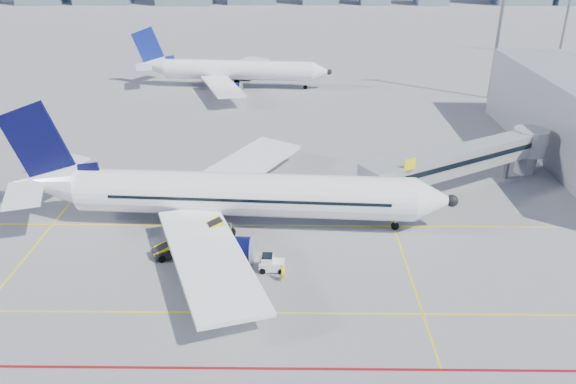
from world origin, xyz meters
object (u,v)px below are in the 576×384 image
Objects in this scene: belt_loader at (181,247)px; ramp_worker at (283,273)px; second_aircraft at (230,70)px; cargo_dolly at (223,281)px; main_aircraft at (226,195)px; baggage_tug at (271,263)px.

belt_loader is 10.29m from ramp_worker.
cargo_dolly is at bearing -79.56° from second_aircraft.
main_aircraft reaches higher than baggage_tug.
ramp_worker is at bearing -56.61° from main_aircraft.
main_aircraft is 11.94m from cargo_dolly.
belt_loader is (-3.53, -5.71, -2.52)m from main_aircraft.
second_aircraft is (-5.12, 53.27, 0.01)m from main_aircraft.
main_aircraft is at bearing 120.39° from baggage_tug.
belt_loader is at bearing 162.86° from baggage_tug.
main_aircraft is at bearing 115.05° from cargo_dolly.
belt_loader is at bearing 90.16° from ramp_worker.
cargo_dolly is (0.98, -11.70, -2.16)m from main_aircraft.
second_aircraft reaches higher than baggage_tug.
ramp_worker reaches higher than baggage_tug.
second_aircraft is at bearing 100.39° from baggage_tug.
cargo_dolly reaches higher than baggage_tug.
second_aircraft reaches higher than ramp_worker.
main_aircraft is at bearing 33.33° from belt_loader.
cargo_dolly is 7.51m from belt_loader.
belt_loader reaches higher than baggage_tug.
cargo_dolly is (6.11, -64.97, -2.17)m from second_aircraft.
belt_loader reaches higher than ramp_worker.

